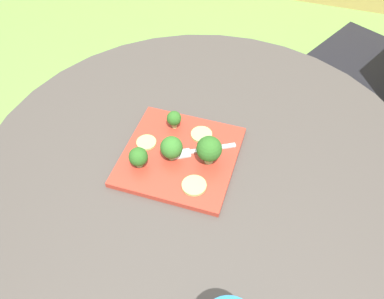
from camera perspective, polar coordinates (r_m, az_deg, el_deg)
The scene contains 11 objects.
ground_plane at distance 1.59m, azimuth 1.08°, elevation -18.83°, with size 12.00×12.00×0.00m, color #669342.
patio_table at distance 1.13m, azimuth 1.45°, elevation -8.80°, with size 1.08×1.08×0.73m.
salad_plate at distance 0.97m, azimuth -1.68°, elevation -0.82°, with size 0.26×0.26×0.01m, color #AD3323.
fork at distance 0.96m, azimuth 0.78°, elevation -0.18°, with size 0.14×0.09×0.00m.
broccoli_floret_0 at distance 0.91m, azimuth 2.49°, elevation 0.22°, with size 0.06×0.06×0.07m.
broccoli_floret_1 at distance 1.00m, azimuth -2.54°, elevation 4.34°, with size 0.04×0.04×0.05m.
broccoli_floret_2 at distance 0.93m, azimuth -2.89°, elevation 0.26°, with size 0.05×0.05×0.06m.
broccoli_floret_3 at distance 0.92m, azimuth -7.53°, elevation -1.03°, with size 0.04×0.04×0.05m.
cucumber_slice_0 at distance 0.99m, azimuth -6.40°, elevation 0.99°, with size 0.05×0.05×0.01m, color #8EB766.
cucumber_slice_1 at distance 1.00m, azimuth 1.34°, elevation 2.13°, with size 0.05×0.05×0.01m, color #8EB766.
cucumber_slice_2 at distance 0.90m, azimuth 0.32°, elevation -5.07°, with size 0.05×0.05×0.01m, color #8EB766.
Camera 1 is at (0.16, -0.58, 1.47)m, focal length 38.12 mm.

